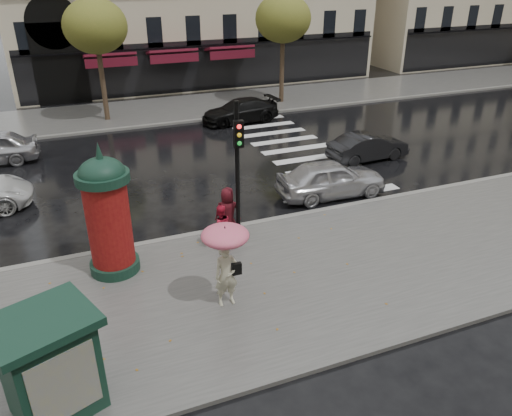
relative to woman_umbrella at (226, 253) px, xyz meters
name	(u,v)px	position (x,y,z in m)	size (l,w,h in m)	color
ground	(256,278)	(1.21, 0.98, -1.66)	(160.00, 160.00, 0.00)	black
near_sidewalk	(263,285)	(1.21, 0.48, -1.60)	(90.00, 7.00, 0.12)	#474744
far_sidewalk	(140,112)	(1.21, 19.98, -1.60)	(90.00, 6.00, 0.12)	#474744
near_kerb	(223,229)	(1.21, 3.98, -1.59)	(90.00, 0.25, 0.14)	slate
far_kerb	(149,126)	(1.21, 16.98, -1.59)	(90.00, 0.25, 0.14)	slate
zebra_crossing	(296,149)	(7.21, 10.58, -1.66)	(3.60, 11.75, 0.01)	silver
tree_far_left	(95,27)	(-0.79, 18.98, 3.51)	(3.40, 3.40, 6.64)	#38281C
tree_far_right	(283,19)	(10.21, 18.98, 3.51)	(3.40, 3.40, 6.64)	#38281C
woman_umbrella	(226,253)	(0.00, 0.00, 0.00)	(1.22, 1.22, 2.34)	beige
woman_red	(220,227)	(0.74, 2.78, -0.80)	(0.72, 0.56, 1.47)	red
man_burgundy	(228,213)	(1.20, 3.38, -0.68)	(0.85, 0.55, 1.73)	#480E16
morris_column	(108,212)	(-2.52, 2.76, 0.34)	(1.46, 1.46, 3.93)	#123023
traffic_light	(238,161)	(1.43, 2.98, 1.23)	(0.31, 0.44, 4.56)	black
newsstand	(50,364)	(-4.27, -2.02, -0.38)	(2.30, 2.13, 2.25)	#123023
car_silver	(331,178)	(6.03, 5.18, -0.93)	(1.72, 4.27, 1.45)	silver
car_darkgrey	(368,147)	(9.60, 8.05, -1.03)	(1.33, 3.81, 1.26)	black
car_black	(240,111)	(6.26, 15.98, -1.01)	(1.81, 4.46, 1.29)	black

